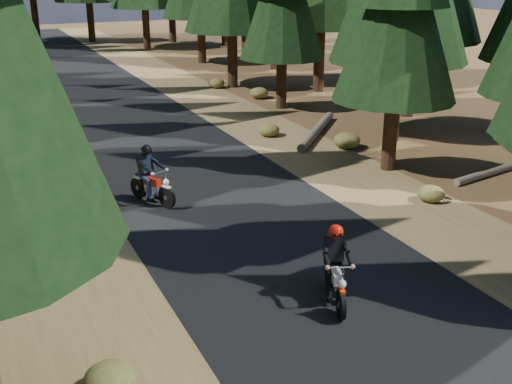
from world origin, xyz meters
TOP-DOWN VIEW (x-y plane):
  - ground at (0.00, 0.00)m, footprint 120.00×120.00m
  - road at (0.00, 5.00)m, footprint 6.00×100.00m
  - shoulder_l at (-4.60, 5.00)m, footprint 3.20×100.00m
  - shoulder_r at (4.60, 5.00)m, footprint 3.20×100.00m
  - log_near at (6.10, 9.23)m, footprint 3.75×4.20m
  - log_far at (8.80, 2.61)m, footprint 3.78×1.00m
  - understory_shrubs at (0.75, 8.07)m, footprint 14.09×28.70m
  - rider_lead at (0.00, -2.25)m, footprint 1.12×1.88m
  - rider_follow at (-1.74, 4.62)m, footprint 1.27×1.92m

SIDE VIEW (x-z plane):
  - ground at x=0.00m, z-range 0.00..0.00m
  - shoulder_l at x=-4.60m, z-range 0.00..0.01m
  - shoulder_r at x=4.60m, z-range 0.00..0.01m
  - road at x=0.00m, z-range 0.00..0.01m
  - log_far at x=8.80m, z-range 0.00..0.24m
  - log_near at x=6.10m, z-range 0.00..0.32m
  - understory_shrubs at x=0.75m, z-range -0.03..0.55m
  - rider_lead at x=0.00m, z-range -0.26..1.34m
  - rider_follow at x=-1.74m, z-range -0.27..1.38m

